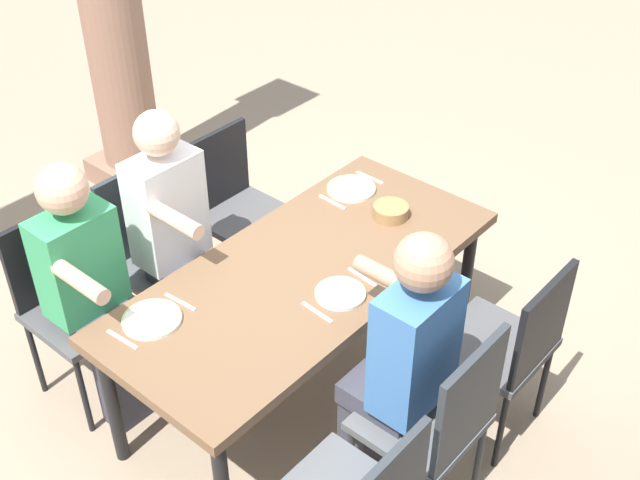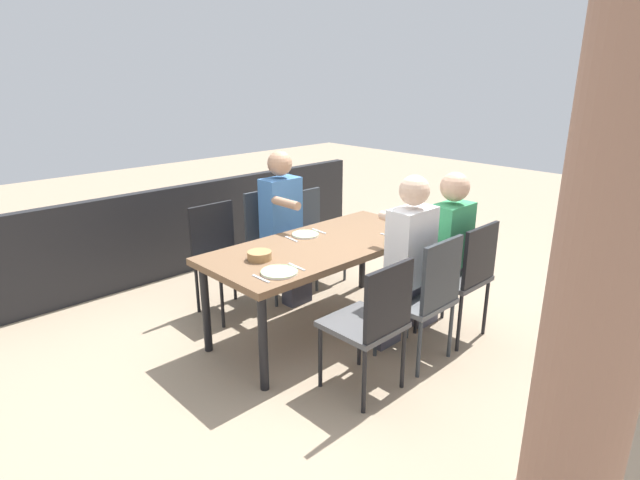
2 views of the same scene
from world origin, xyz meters
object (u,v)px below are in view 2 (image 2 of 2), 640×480
Objects in this scene: chair_east_south at (221,251)px; diner_woman_green at (403,260)px; dining_table at (323,251)px; plate_2 at (279,272)px; diner_man_white at (285,222)px; bread_basket at (259,256)px; chair_mid_north at (426,293)px; chair_west_north at (464,272)px; chair_west_south at (312,229)px; stone_column_centre at (610,252)px; plate_1 at (305,234)px; plate_0 at (401,231)px; chair_east_north at (373,319)px; chair_mid_south at (272,237)px; diner_guest_third at (443,247)px.

chair_east_south is 1.59m from diner_woman_green.
plate_2 is (0.63, 0.25, 0.07)m from dining_table.
diner_man_white reaches higher than bread_basket.
chair_west_north is at bearing -179.54° from chair_mid_north.
diner_woman_green reaches higher than bread_basket.
chair_east_south reaches higher than plate_2.
chair_west_south is at bearing -147.28° from bread_basket.
diner_woman_green reaches higher than chair_west_south.
stone_column_centre is 2.57m from plate_1.
chair_west_south is 1.11m from plate_0.
chair_east_south is 3.75× the size of plate_2.
chair_west_south is 0.97× the size of chair_east_north.
bread_basket is (0.75, 0.80, 0.22)m from chair_mid_south.
chair_east_north is at bearing 29.88° from plate_0.
plate_2 is at bearing -16.76° from diner_guest_third.
bread_basket is (-0.11, -2.20, -0.62)m from stone_column_centre.
chair_west_north is 5.48× the size of bread_basket.
diner_guest_third is 7.57× the size of bread_basket.
chair_mid_south reaches higher than bread_basket.
bread_basket is at bearing -4.05° from dining_table.
chair_east_north is 0.32× the size of stone_column_centre.
chair_west_south is 1.49m from diner_guest_third.
diner_guest_third is at bearing -90.85° from chair_west_north.
diner_woman_green is at bearing 137.88° from bread_basket.
chair_mid_south is 1.03× the size of chair_east_south.
plate_0 is at bearing -150.12° from chair_east_north.
diner_man_white is (0.50, -1.49, 0.18)m from chair_west_north.
diner_guest_third is at bearing 125.33° from chair_east_south.
chair_east_south is at bearing -71.80° from chair_mid_north.
chair_west_south is at bearing -140.13° from plate_2.
plate_0 is at bearing -128.74° from chair_mid_north.
plate_1 is (-0.03, -0.23, 0.07)m from dining_table.
chair_mid_south is 1.57m from diner_guest_third.
plate_1 is (0.14, -1.07, 0.21)m from chair_mid_north.
plate_0 and plate_2 have the same top height.
bread_basket is at bearing 17.37° from plate_1.
plate_2 is at bearing 39.87° from chair_west_south.
chair_east_south is 0.70× the size of diner_woman_green.
stone_column_centre is (0.31, 1.32, 0.85)m from chair_east_north.
chair_mid_north is 4.27× the size of plate_1.
dining_table is 1.45× the size of diner_guest_third.
plate_2 is (0.25, -0.59, 0.21)m from chair_east_north.
chair_mid_north is (-0.17, 0.84, -0.14)m from dining_table.
diner_man_white is at bearing 20.96° from chair_west_south.
bread_basket is (1.24, -0.68, 0.06)m from diner_guest_third.
chair_east_south is at bearing -56.08° from plate_1.
diner_man_white reaches higher than chair_mid_north.
dining_table is at bearing -114.41° from chair_east_north.
diner_woman_green reaches higher than plate_0.
chair_mid_north is at bearing 22.34° from diner_guest_third.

